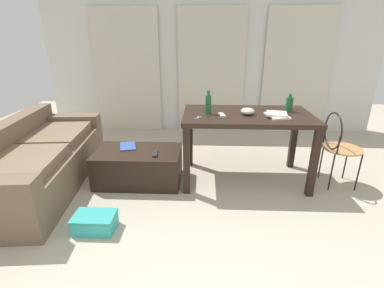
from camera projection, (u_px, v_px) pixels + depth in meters
The scene contains 16 objects.
ground_plane at pixel (213, 190), 3.10m from camera, with size 8.61×8.61×0.00m, color #B2A893.
wall_back at pixel (211, 58), 4.69m from camera, with size 5.57×0.10×2.47m, color silver.
curtains at pixel (211, 72), 4.69m from camera, with size 3.96×0.03×2.03m.
couch at pixel (37, 161), 3.11m from camera, with size 1.05×2.13×0.71m.
coffee_table at pixel (139, 166), 3.22m from camera, with size 0.96×0.57×0.38m.
craft_table at pixel (247, 123), 3.10m from camera, with size 1.41×0.80×0.80m.
wire_chair at pixel (338, 142), 3.04m from camera, with size 0.41×0.41×0.84m.
bottle_near at pixel (208, 104), 3.01m from camera, with size 0.06×0.06×0.25m.
bottle_far at pixel (289, 104), 3.12m from camera, with size 0.08×0.08×0.20m.
bowl at pixel (248, 111), 3.01m from camera, with size 0.15×0.15×0.07m, color beige.
book_stack at pixel (277, 115), 2.94m from camera, with size 0.24×0.31×0.04m.
tv_remote_on_table at pixel (222, 115), 2.97m from camera, with size 0.05×0.14×0.02m, color #B7B7B2.
scissors at pixel (197, 118), 2.89m from camera, with size 0.08×0.11×0.00m.
tv_remote_primary at pixel (155, 153), 3.06m from camera, with size 0.05×0.19×0.02m, color #232326.
magazine at pixel (128, 146), 3.27m from camera, with size 0.17×0.26×0.01m, color #33519E.
shoebox at pixel (95, 222), 2.44m from camera, with size 0.36×0.24×0.15m.
Camera 1 is at (-0.11, -1.31, 1.60)m, focal length 26.15 mm.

